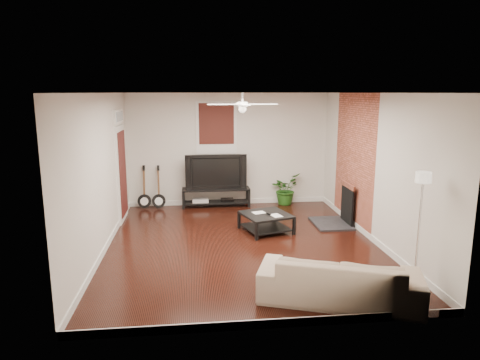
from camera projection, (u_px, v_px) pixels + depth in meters
name	position (u px, v px, depth m)	size (l,w,h in m)	color
room	(242.00, 171.00, 7.87)	(5.01, 6.01, 2.81)	black
brick_accent	(354.00, 160.00, 9.11)	(0.02, 2.20, 2.80)	brown
fireplace	(339.00, 204.00, 9.26)	(0.80, 1.10, 0.92)	black
window_back	(216.00, 128.00, 10.62)	(1.00, 0.06, 1.30)	#37170F
door_left	(121.00, 164.00, 9.48)	(0.08, 1.00, 2.50)	white
tv_stand	(216.00, 197.00, 10.77)	(1.67, 0.45, 0.47)	black
tv	(216.00, 171.00, 10.66)	(1.50, 0.20, 0.86)	black
coffee_table	(266.00, 223.00, 8.83)	(0.89, 0.89, 0.37)	black
sofa	(339.00, 279.00, 5.87)	(2.16, 0.85, 0.63)	#BAAA8B
floor_lamp	(419.00, 234.00, 5.98)	(0.29, 0.29, 1.76)	silver
potted_plant	(285.00, 189.00, 10.97)	(0.71, 0.62, 0.79)	#225618
guitar_left	(144.00, 187.00, 10.49)	(0.33, 0.23, 1.07)	black
guitar_right	(158.00, 187.00, 10.50)	(0.33, 0.23, 1.07)	black
ceiling_fan	(242.00, 104.00, 7.63)	(1.24, 1.24, 0.32)	white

